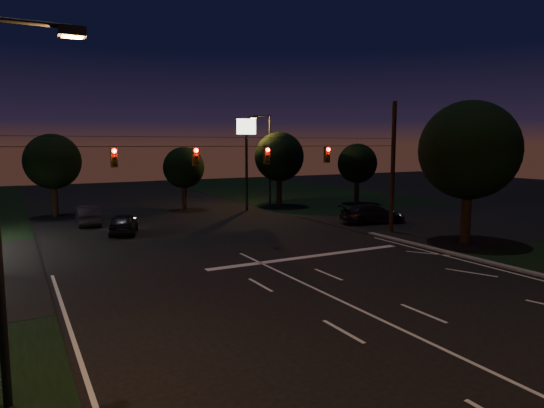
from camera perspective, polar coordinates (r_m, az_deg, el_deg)
ground at (r=16.39m, az=17.96°, el=-15.24°), size 140.00×140.00×0.00m
cross_street_right at (r=41.24m, az=21.15°, el=-1.95°), size 20.00×16.00×0.02m
stop_bar at (r=26.73m, az=4.42°, el=-6.18°), size 12.00×0.50×0.01m
utility_pole_right at (r=34.86m, az=13.81°, el=-3.25°), size 0.30×0.30×9.00m
signal_span at (r=27.66m, az=-4.66°, el=5.76°), size 24.00×0.40×1.56m
pole_sign_right at (r=44.65m, az=-3.03°, el=7.21°), size 1.80×0.30×8.40m
street_light_left at (r=12.38m, az=-28.82°, el=2.10°), size 2.20×0.35×9.00m
street_light_right_far at (r=47.90m, az=-0.53°, el=6.02°), size 2.20×0.35×9.00m
tree_right_near at (r=32.08m, az=21.98°, el=5.76°), size 6.00×6.00×8.76m
tree_far_b at (r=44.61m, az=-24.39°, el=4.50°), size 4.60×4.60×6.98m
tree_far_c at (r=45.75m, az=-10.36°, el=4.17°), size 3.80×3.80×5.86m
tree_far_d at (r=47.52m, az=0.80°, el=5.51°), size 4.80×4.80×7.30m
tree_far_e at (r=50.31m, az=9.94°, el=4.68°), size 4.00×4.00×6.18m
car_oncoming_a at (r=34.72m, az=-17.07°, el=-2.18°), size 2.90×4.59×1.46m
car_oncoming_b at (r=39.41m, az=-20.85°, el=-1.22°), size 1.83×4.65×1.51m
car_cross at (r=38.28m, az=11.78°, el=-1.15°), size 5.50×3.16×1.50m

